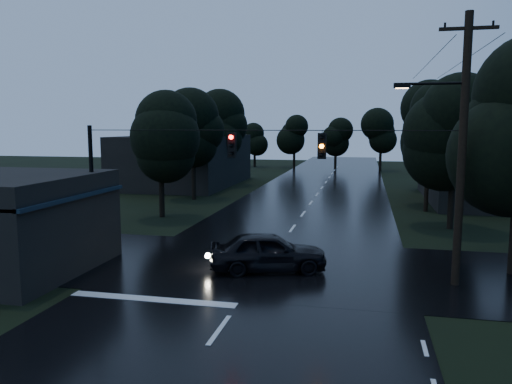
% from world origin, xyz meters
% --- Properties ---
extents(main_road, '(12.00, 120.00, 0.02)m').
position_xyz_m(main_road, '(0.00, 30.00, 0.00)').
color(main_road, black).
rests_on(main_road, ground).
extents(cross_street, '(60.00, 9.00, 0.02)m').
position_xyz_m(cross_street, '(0.00, 12.00, 0.00)').
color(cross_street, black).
rests_on(cross_street, ground).
extents(building_far_right, '(10.00, 14.00, 4.40)m').
position_xyz_m(building_far_right, '(14.00, 34.00, 2.20)').
color(building_far_right, black).
rests_on(building_far_right, ground).
extents(building_far_left, '(10.00, 16.00, 5.00)m').
position_xyz_m(building_far_left, '(-14.00, 40.00, 2.50)').
color(building_far_left, black).
rests_on(building_far_left, ground).
extents(utility_pole_main, '(3.50, 0.30, 10.00)m').
position_xyz_m(utility_pole_main, '(7.41, 11.00, 5.26)').
color(utility_pole_main, black).
rests_on(utility_pole_main, ground).
extents(utility_pole_far, '(2.00, 0.30, 7.50)m').
position_xyz_m(utility_pole_far, '(8.30, 28.00, 3.88)').
color(utility_pole_far, black).
rests_on(utility_pole_far, ground).
extents(anchor_pole_left, '(0.18, 0.18, 6.00)m').
position_xyz_m(anchor_pole_left, '(-7.50, 11.00, 3.00)').
color(anchor_pole_left, black).
rests_on(anchor_pole_left, ground).
extents(span_signals, '(15.00, 0.37, 1.12)m').
position_xyz_m(span_signals, '(0.56, 10.99, 5.24)').
color(span_signals, black).
rests_on(span_signals, ground).
extents(tree_left_a, '(3.92, 3.92, 8.26)m').
position_xyz_m(tree_left_a, '(-9.00, 22.00, 5.24)').
color(tree_left_a, black).
rests_on(tree_left_a, ground).
extents(tree_left_b, '(4.20, 4.20, 8.85)m').
position_xyz_m(tree_left_b, '(-9.60, 30.00, 5.62)').
color(tree_left_b, black).
rests_on(tree_left_b, ground).
extents(tree_left_c, '(4.48, 4.48, 9.44)m').
position_xyz_m(tree_left_c, '(-10.20, 40.00, 5.99)').
color(tree_left_c, black).
rests_on(tree_left_c, ground).
extents(tree_right_a, '(4.20, 4.20, 8.85)m').
position_xyz_m(tree_right_a, '(9.00, 22.00, 5.62)').
color(tree_right_a, black).
rests_on(tree_right_a, ground).
extents(tree_right_b, '(4.48, 4.48, 9.44)m').
position_xyz_m(tree_right_b, '(9.60, 30.00, 5.99)').
color(tree_right_b, black).
rests_on(tree_right_b, ground).
extents(tree_right_c, '(4.76, 4.76, 10.03)m').
position_xyz_m(tree_right_c, '(10.20, 40.00, 6.37)').
color(tree_right_c, black).
rests_on(tree_right_c, ground).
extents(car, '(5.15, 3.20, 1.64)m').
position_xyz_m(car, '(0.24, 11.30, 0.82)').
color(car, black).
rests_on(car, ground).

